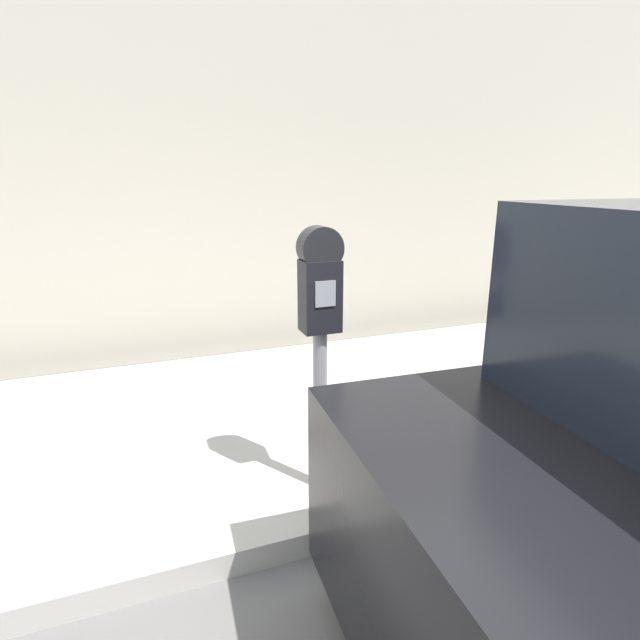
{
  "coord_description": "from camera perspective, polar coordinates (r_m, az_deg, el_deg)",
  "views": [
    {
      "loc": [
        -0.91,
        -1.2,
        1.88
      ],
      "look_at": [
        -0.03,
        1.17,
        1.15
      ],
      "focal_mm": 28.0,
      "sensor_mm": 36.0,
      "label": 1
    }
  ],
  "objects": [
    {
      "name": "sidewalk",
      "position": [
        3.96,
        -4.96,
        -11.12
      ],
      "size": [
        24.0,
        2.8,
        0.14
      ],
      "color": "#BCB7AD",
      "rests_on": "ground_plane"
    },
    {
      "name": "building_facade",
      "position": [
        5.56,
        -11.96,
        26.74
      ],
      "size": [
        24.0,
        0.3,
        5.87
      ],
      "color": "beige",
      "rests_on": "ground_plane"
    },
    {
      "name": "parking_meter",
      "position": [
        2.63,
        0.0,
        0.64
      ],
      "size": [
        0.22,
        0.16,
        1.5
      ],
      "color": "gray",
      "rests_on": "sidewalk"
    }
  ]
}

